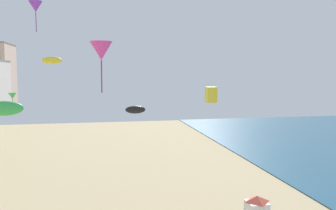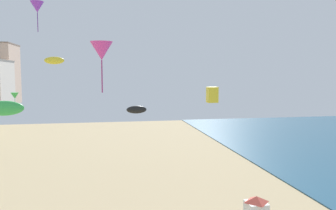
{
  "view_description": "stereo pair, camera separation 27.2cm",
  "coord_description": "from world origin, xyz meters",
  "px_view_note": "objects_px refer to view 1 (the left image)",
  "views": [
    {
      "loc": [
        2.84,
        -7.26,
        9.4
      ],
      "look_at": [
        7.24,
        15.24,
        7.31
      ],
      "focal_mm": 36.5,
      "sensor_mm": 36.0,
      "label": 1
    },
    {
      "loc": [
        3.11,
        -7.31,
        9.4
      ],
      "look_at": [
        7.24,
        15.24,
        7.31
      ],
      "focal_mm": 36.5,
      "sensor_mm": 36.0,
      "label": 2
    }
  ],
  "objects_px": {
    "kite_black_parafoil": "(135,110)",
    "kite_yellow_parafoil": "(52,60)",
    "kite_green_delta": "(12,96)",
    "kite_purple_delta": "(36,7)",
    "kite_green_parafoil": "(3,108)",
    "kite_yellow_box": "(211,95)",
    "lifeguard_stand": "(257,208)",
    "kite_magenta_delta": "(101,51)"
  },
  "relations": [
    {
      "from": "kite_black_parafoil",
      "to": "kite_yellow_parafoil",
      "type": "relative_size",
      "value": 0.77
    },
    {
      "from": "kite_green_delta",
      "to": "kite_purple_delta",
      "type": "height_order",
      "value": "kite_purple_delta"
    },
    {
      "from": "kite_green_parafoil",
      "to": "kite_green_delta",
      "type": "relative_size",
      "value": 1.26
    },
    {
      "from": "kite_yellow_box",
      "to": "kite_green_delta",
      "type": "relative_size",
      "value": 0.75
    },
    {
      "from": "kite_green_parafoil",
      "to": "kite_purple_delta",
      "type": "relative_size",
      "value": 0.93
    },
    {
      "from": "kite_yellow_parafoil",
      "to": "kite_black_parafoil",
      "type": "bearing_deg",
      "value": -55.67
    },
    {
      "from": "lifeguard_stand",
      "to": "kite_purple_delta",
      "type": "xyz_separation_m",
      "value": [
        -14.08,
        14.86,
        13.45
      ]
    },
    {
      "from": "kite_magenta_delta",
      "to": "kite_green_delta",
      "type": "distance_m",
      "value": 18.82
    },
    {
      "from": "kite_black_parafoil",
      "to": "kite_yellow_box",
      "type": "distance_m",
      "value": 7.19
    },
    {
      "from": "kite_black_parafoil",
      "to": "lifeguard_stand",
      "type": "bearing_deg",
      "value": -68.27
    },
    {
      "from": "kite_black_parafoil",
      "to": "kite_green_parafoil",
      "type": "bearing_deg",
      "value": -138.52
    },
    {
      "from": "kite_black_parafoil",
      "to": "kite_magenta_delta",
      "type": "relative_size",
      "value": 0.51
    },
    {
      "from": "kite_yellow_parafoil",
      "to": "kite_magenta_delta",
      "type": "distance_m",
      "value": 20.45
    },
    {
      "from": "kite_magenta_delta",
      "to": "lifeguard_stand",
      "type": "bearing_deg",
      "value": -40.84
    },
    {
      "from": "kite_yellow_box",
      "to": "kite_green_delta",
      "type": "height_order",
      "value": "kite_yellow_box"
    },
    {
      "from": "lifeguard_stand",
      "to": "kite_purple_delta",
      "type": "height_order",
      "value": "kite_purple_delta"
    },
    {
      "from": "kite_purple_delta",
      "to": "kite_yellow_parafoil",
      "type": "bearing_deg",
      "value": 91.79
    },
    {
      "from": "kite_black_parafoil",
      "to": "kite_purple_delta",
      "type": "distance_m",
      "value": 12.6
    },
    {
      "from": "kite_yellow_box",
      "to": "kite_yellow_parafoil",
      "type": "relative_size",
      "value": 0.61
    },
    {
      "from": "kite_green_parafoil",
      "to": "kite_purple_delta",
      "type": "distance_m",
      "value": 12.23
    },
    {
      "from": "kite_green_parafoil",
      "to": "kite_green_delta",
      "type": "bearing_deg",
      "value": 101.72
    },
    {
      "from": "kite_yellow_box",
      "to": "kite_purple_delta",
      "type": "relative_size",
      "value": 0.55
    },
    {
      "from": "kite_yellow_parafoil",
      "to": "kite_green_parafoil",
      "type": "bearing_deg",
      "value": -90.53
    },
    {
      "from": "lifeguard_stand",
      "to": "kite_yellow_parafoil",
      "type": "distance_m",
      "value": 31.91
    },
    {
      "from": "lifeguard_stand",
      "to": "kite_purple_delta",
      "type": "relative_size",
      "value": 0.96
    },
    {
      "from": "lifeguard_stand",
      "to": "kite_green_parafoil",
      "type": "height_order",
      "value": "kite_green_parafoil"
    },
    {
      "from": "kite_yellow_box",
      "to": "kite_magenta_delta",
      "type": "xyz_separation_m",
      "value": [
        -10.04,
        -5.78,
        3.55
      ]
    },
    {
      "from": "kite_yellow_box",
      "to": "kite_green_parafoil",
      "type": "xyz_separation_m",
      "value": [
        -16.19,
        -7.45,
        -0.24
      ]
    },
    {
      "from": "kite_yellow_box",
      "to": "kite_magenta_delta",
      "type": "height_order",
      "value": "kite_magenta_delta"
    },
    {
      "from": "kite_yellow_box",
      "to": "kite_black_parafoil",
      "type": "bearing_deg",
      "value": 174.71
    },
    {
      "from": "kite_black_parafoil",
      "to": "kite_yellow_box",
      "type": "bearing_deg",
      "value": -5.29
    },
    {
      "from": "lifeguard_stand",
      "to": "kite_black_parafoil",
      "type": "distance_m",
      "value": 15.43
    },
    {
      "from": "kite_green_parafoil",
      "to": "kite_black_parafoil",
      "type": "bearing_deg",
      "value": 41.48
    },
    {
      "from": "kite_yellow_box",
      "to": "kite_yellow_parafoil",
      "type": "distance_m",
      "value": 21.42
    },
    {
      "from": "kite_green_parafoil",
      "to": "kite_yellow_parafoil",
      "type": "bearing_deg",
      "value": 89.47
    },
    {
      "from": "kite_black_parafoil",
      "to": "kite_green_delta",
      "type": "xyz_separation_m",
      "value": [
        -12.74,
        9.16,
        0.85
      ]
    },
    {
      "from": "kite_green_parafoil",
      "to": "kite_purple_delta",
      "type": "xyz_separation_m",
      "value": [
        0.57,
        9.18,
        8.06
      ]
    },
    {
      "from": "lifeguard_stand",
      "to": "kite_black_parafoil",
      "type": "xyz_separation_m",
      "value": [
        -5.49,
        13.77,
        4.29
      ]
    },
    {
      "from": "kite_magenta_delta",
      "to": "kite_green_delta",
      "type": "height_order",
      "value": "kite_magenta_delta"
    },
    {
      "from": "kite_green_parafoil",
      "to": "kite_magenta_delta",
      "type": "distance_m",
      "value": 7.42
    },
    {
      "from": "kite_black_parafoil",
      "to": "kite_green_parafoil",
      "type": "xyz_separation_m",
      "value": [
        -9.16,
        -8.1,
        1.09
      ]
    },
    {
      "from": "lifeguard_stand",
      "to": "kite_purple_delta",
      "type": "distance_m",
      "value": 24.49
    }
  ]
}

